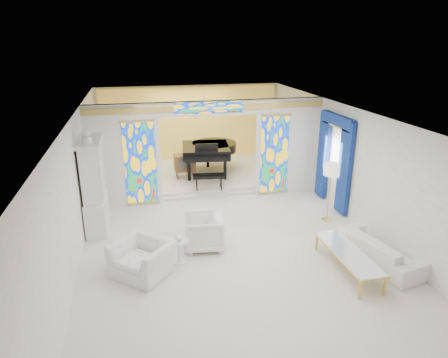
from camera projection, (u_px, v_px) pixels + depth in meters
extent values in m
plane|color=silver|center=(224.00, 226.00, 10.57)|extent=(12.00, 12.00, 0.00)
cube|color=white|center=(224.00, 113.00, 9.56)|extent=(7.00, 12.00, 0.02)
cube|color=white|center=(190.00, 124.00, 15.57)|extent=(7.00, 0.02, 3.00)
cube|color=white|center=(339.00, 337.00, 4.55)|extent=(7.00, 0.02, 3.00)
cube|color=white|center=(78.00, 183.00, 9.33)|extent=(0.02, 12.00, 3.00)
cube|color=white|center=(350.00, 163.00, 10.79)|extent=(0.02, 12.00, 3.00)
cube|color=white|center=(123.00, 157.00, 11.38)|extent=(2.00, 0.18, 3.00)
cube|color=white|center=(288.00, 147.00, 12.42)|extent=(2.00, 0.18, 3.00)
cube|color=white|center=(208.00, 108.00, 11.46)|extent=(3.00, 0.18, 0.40)
cube|color=silver|center=(159.00, 162.00, 11.56)|extent=(0.12, 0.06, 2.60)
cube|color=silver|center=(258.00, 156.00, 12.19)|extent=(0.12, 0.06, 2.60)
cube|color=silver|center=(209.00, 114.00, 11.42)|extent=(3.24, 0.06, 0.12)
cube|color=gold|center=(209.00, 108.00, 11.36)|extent=(7.00, 0.05, 0.18)
cube|color=gold|center=(140.00, 163.00, 11.44)|extent=(0.90, 0.04, 2.40)
cube|color=gold|center=(274.00, 155.00, 12.29)|extent=(0.90, 0.04, 2.40)
cube|color=gold|center=(209.00, 108.00, 11.35)|extent=(2.00, 0.04, 0.34)
cube|color=silver|center=(199.00, 174.00, 14.30)|extent=(6.80, 3.80, 0.18)
cube|color=#E9CD51|center=(190.00, 125.00, 15.46)|extent=(6.70, 0.10, 2.90)
cylinder|color=gold|center=(203.00, 105.00, 13.42)|extent=(0.48, 0.48, 0.30)
cube|color=navy|center=(345.00, 168.00, 10.86)|extent=(0.12, 0.55, 2.60)
cube|color=navy|center=(323.00, 155.00, 12.06)|extent=(0.12, 0.55, 2.60)
cube|color=navy|center=(337.00, 120.00, 11.06)|extent=(0.14, 1.70, 0.30)
cube|color=#E0CD4F|center=(337.00, 126.00, 11.12)|extent=(0.12, 1.50, 0.06)
cube|color=silver|center=(97.00, 212.00, 10.30)|extent=(0.50, 1.40, 0.90)
cube|color=silver|center=(92.00, 170.00, 9.91)|extent=(0.44, 1.30, 1.40)
cube|color=white|center=(102.00, 170.00, 9.96)|extent=(0.01, 1.20, 1.30)
cube|color=silver|center=(89.00, 141.00, 9.66)|extent=(0.56, 1.46, 0.08)
cylinder|color=white|center=(87.00, 140.00, 9.30)|extent=(0.22, 0.22, 0.16)
sphere|color=white|center=(86.00, 133.00, 9.25)|extent=(0.20, 0.20, 0.20)
imported|color=white|center=(142.00, 259.00, 8.31)|extent=(1.50, 1.49, 0.73)
imported|color=white|center=(204.00, 232.00, 9.36)|extent=(0.99, 0.97, 0.82)
imported|color=silver|center=(378.00, 249.00, 8.80)|extent=(1.24, 2.26, 0.62)
cylinder|color=silver|center=(179.00, 241.00, 8.68)|extent=(0.57, 0.57, 0.03)
cylinder|color=silver|center=(179.00, 252.00, 8.77)|extent=(0.09, 0.09, 0.52)
cylinder|color=silver|center=(179.00, 262.00, 8.86)|extent=(0.38, 0.38, 0.03)
imported|color=silver|center=(178.00, 236.00, 8.65)|extent=(0.19, 0.19, 0.17)
cube|color=white|center=(348.00, 253.00, 8.41)|extent=(0.60, 2.00, 0.04)
cube|color=gold|center=(348.00, 254.00, 8.41)|extent=(0.63, 2.03, 0.03)
cube|color=gold|center=(360.00, 290.00, 7.55)|extent=(0.04, 0.04, 0.41)
cube|color=gold|center=(385.00, 286.00, 7.66)|extent=(0.04, 0.04, 0.41)
cube|color=gold|center=(317.00, 242.00, 9.30)|extent=(0.04, 0.04, 0.41)
cube|color=gold|center=(337.00, 240.00, 9.41)|extent=(0.04, 0.04, 0.41)
cylinder|color=gold|center=(327.00, 220.00, 10.89)|extent=(0.29, 0.29, 0.03)
cylinder|color=gold|center=(329.00, 195.00, 10.65)|extent=(0.03, 0.03, 1.49)
cylinder|color=white|center=(331.00, 169.00, 10.41)|extent=(0.42, 0.42, 0.32)
cube|color=black|center=(206.00, 150.00, 13.88)|extent=(1.78, 1.88, 0.31)
cylinder|color=black|center=(214.00, 147.00, 14.27)|extent=(1.76, 1.76, 0.31)
cube|color=black|center=(207.00, 159.00, 12.97)|extent=(1.51, 0.51, 0.11)
cube|color=white|center=(208.00, 159.00, 12.88)|extent=(1.37, 0.28, 0.03)
cube|color=black|center=(207.00, 148.00, 13.24)|extent=(0.77, 0.13, 0.27)
cube|color=black|center=(209.00, 176.00, 12.47)|extent=(1.03, 0.50, 0.09)
cylinder|color=black|center=(189.00, 171.00, 13.27)|extent=(0.12, 0.12, 0.68)
cylinder|color=black|center=(225.00, 170.00, 13.39)|extent=(0.12, 0.12, 0.68)
cylinder|color=black|center=(208.00, 158.00, 14.67)|extent=(0.12, 0.12, 0.68)
cube|color=brown|center=(185.00, 163.00, 13.50)|extent=(0.71, 0.49, 0.56)
cube|color=#343936|center=(186.00, 164.00, 13.28)|extent=(0.45, 0.03, 0.36)
cone|color=brown|center=(178.00, 176.00, 13.42)|extent=(0.04, 0.04, 0.25)
cone|color=brown|center=(194.00, 175.00, 13.55)|extent=(0.04, 0.04, 0.25)
cone|color=brown|center=(177.00, 173.00, 13.73)|extent=(0.04, 0.04, 0.25)
cone|color=brown|center=(192.00, 172.00, 13.86)|extent=(0.04, 0.04, 0.25)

